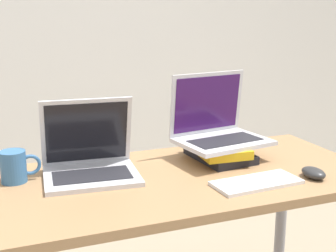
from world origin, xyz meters
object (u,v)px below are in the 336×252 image
laptop_left (90,161)px  laptop_on_books (218,128)px  mouse (313,173)px  book_stack (218,151)px  mug (15,167)px  wireless_keyboard (257,182)px

laptop_left → laptop_on_books: (0.50, 0.03, 0.06)m
laptop_on_books → mouse: 0.40m
book_stack → mug: bearing=177.8°
book_stack → laptop_on_books: 0.09m
laptop_left → mug: (-0.24, 0.03, 0.00)m
laptop_left → mouse: (0.70, -0.30, -0.03)m
book_stack → mouse: book_stack is taller
laptop_left → mug: laptop_left is taller
laptop_left → wireless_keyboard: size_ratio=1.12×
wireless_keyboard → mouse: bearing=-4.7°
wireless_keyboard → mug: mug is taller
laptop_on_books → wireless_keyboard: (-0.01, -0.31, -0.11)m
laptop_left → laptop_on_books: bearing=3.0°
mug → wireless_keyboard: bearing=-23.0°
mouse → book_stack: bearing=124.6°
book_stack → mouse: (0.21, -0.30, -0.01)m
laptop_left → laptop_on_books: size_ratio=0.93×
laptop_on_books → wireless_keyboard: bearing=-92.3°
wireless_keyboard → mouse: 0.21m
wireless_keyboard → mug: 0.80m
mouse → laptop_left: bearing=156.9°
book_stack → laptop_on_books: size_ratio=0.77×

